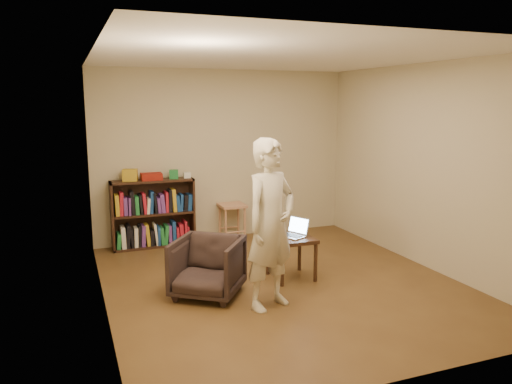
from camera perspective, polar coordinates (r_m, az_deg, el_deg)
name	(u,v)px	position (r m, az deg, el deg)	size (l,w,h in m)	color
floor	(281,283)	(6.01, 2.92, -10.35)	(4.50, 4.50, 0.00)	#4E3419
ceiling	(284,57)	(5.65, 3.17, 15.20)	(4.50, 4.50, 0.00)	white
wall_back	(224,155)	(7.77, -3.74, 4.23)	(4.00, 4.00, 0.00)	#B8AB8B
wall_left	(99,185)	(5.21, -17.50, 0.81)	(4.50, 4.50, 0.00)	#B8AB8B
wall_right	(425,166)	(6.74, 18.78, 2.79)	(4.50, 4.50, 0.00)	#B8AB8B
bookshelf	(153,217)	(7.51, -11.67, -2.84)	(1.20, 0.30, 1.00)	black
box_yellow	(130,175)	(7.35, -14.20, 1.89)	(0.20, 0.15, 0.17)	gold
red_cloth	(151,177)	(7.37, -11.86, 1.74)	(0.30, 0.22, 0.10)	maroon
box_green	(174,174)	(7.44, -9.38, 2.01)	(0.13, 0.13, 0.13)	#207A36
box_white	(187,175)	(7.48, -7.89, 1.92)	(0.10, 0.10, 0.08)	silver
stool	(232,211)	(7.72, -2.75, -2.18)	(0.39, 0.39, 0.56)	#B27A56
armchair	(208,267)	(5.55, -5.56, -8.55)	(0.70, 0.72, 0.65)	black
side_table	(291,244)	(6.05, 4.07, -5.96)	(0.50, 0.50, 0.51)	black
laptop	(295,231)	(6.08, 4.43, -4.52)	(0.38, 0.39, 0.22)	#BBBBC0
person	(271,224)	(5.10, 1.68, -3.72)	(0.64, 0.42, 1.76)	beige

